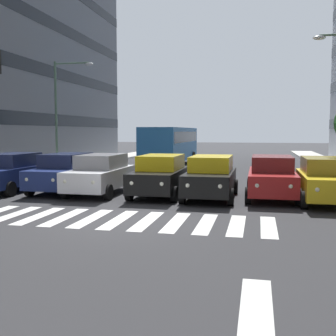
% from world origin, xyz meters
% --- Properties ---
extents(ground_plane, '(180.00, 180.00, 0.00)m').
position_xyz_m(ground_plane, '(0.00, 0.00, 0.00)').
color(ground_plane, '#2D2D30').
extents(crosswalk_markings, '(9.45, 2.80, 0.01)m').
position_xyz_m(crosswalk_markings, '(0.00, 0.00, 0.00)').
color(crosswalk_markings, silver).
rests_on(crosswalk_markings, ground_plane).
extents(lane_arrow_0, '(0.50, 2.20, 0.01)m').
position_xyz_m(lane_arrow_0, '(-4.18, 5.50, 0.00)').
color(lane_arrow_0, silver).
rests_on(lane_arrow_0, ground_plane).
extents(car_0, '(2.02, 4.44, 1.72)m').
position_xyz_m(car_0, '(-6.68, -4.54, 0.89)').
color(car_0, gold).
rests_on(car_0, ground_plane).
extents(car_1, '(2.02, 4.44, 1.72)m').
position_xyz_m(car_1, '(-4.73, -5.16, 0.89)').
color(car_1, maroon).
rests_on(car_1, ground_plane).
extents(car_2, '(2.02, 4.44, 1.72)m').
position_xyz_m(car_2, '(-2.31, -4.68, 0.89)').
color(car_2, black).
rests_on(car_2, ground_plane).
extents(car_3, '(2.02, 4.44, 1.72)m').
position_xyz_m(car_3, '(-0.17, -4.88, 0.89)').
color(car_3, black).
rests_on(car_3, ground_plane).
extents(car_4, '(2.02, 4.44, 1.72)m').
position_xyz_m(car_4, '(2.48, -4.82, 0.89)').
color(car_4, silver).
rests_on(car_4, ground_plane).
extents(car_5, '(2.02, 4.44, 1.72)m').
position_xyz_m(car_5, '(4.30, -5.13, 0.89)').
color(car_5, navy).
rests_on(car_5, ground_plane).
extents(car_6, '(2.02, 4.44, 1.72)m').
position_xyz_m(car_6, '(6.80, -4.82, 0.89)').
color(car_6, navy).
rests_on(car_6, ground_plane).
extents(bus_behind_traffic, '(2.78, 10.50, 3.00)m').
position_xyz_m(bus_behind_traffic, '(2.48, -19.61, 1.86)').
color(bus_behind_traffic, '#286BAD').
rests_on(bus_behind_traffic, ground_plane).
extents(street_lamp_right, '(2.76, 0.28, 7.13)m').
position_xyz_m(street_lamp_right, '(8.53, -13.43, 4.50)').
color(street_lamp_right, '#4C6B56').
rests_on(street_lamp_right, sidewalk_right).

